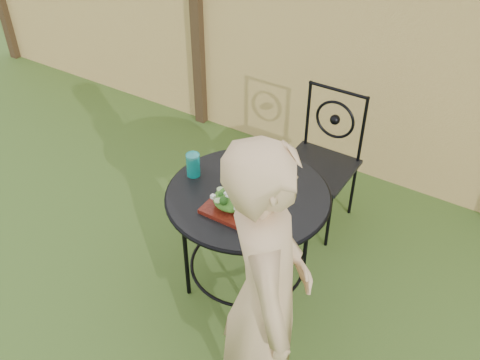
{
  "coord_description": "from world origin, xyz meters",
  "views": [
    {
      "loc": [
        1.3,
        -1.28,
        2.57
      ],
      "look_at": [
        0.02,
        0.73,
        0.75
      ],
      "focal_mm": 40.0,
      "sensor_mm": 36.0,
      "label": 1
    }
  ],
  "objects_px": {
    "patio_table": "(248,212)",
    "diner": "(266,297)",
    "patio_chair": "(322,157)",
    "salad_plate": "(233,206)"
  },
  "relations": [
    {
      "from": "patio_table",
      "to": "diner",
      "type": "relative_size",
      "value": 0.58
    },
    {
      "from": "patio_table",
      "to": "patio_chair",
      "type": "xyz_separation_m",
      "value": [
        0.07,
        0.83,
        -0.08
      ]
    },
    {
      "from": "diner",
      "to": "patio_table",
      "type": "bearing_deg",
      "value": 4.84
    },
    {
      "from": "patio_chair",
      "to": "diner",
      "type": "bearing_deg",
      "value": -74.46
    },
    {
      "from": "patio_chair",
      "to": "salad_plate",
      "type": "height_order",
      "value": "patio_chair"
    },
    {
      "from": "diner",
      "to": "salad_plate",
      "type": "bearing_deg",
      "value": 12.54
    },
    {
      "from": "patio_table",
      "to": "salad_plate",
      "type": "distance_m",
      "value": 0.21
    },
    {
      "from": "patio_chair",
      "to": "salad_plate",
      "type": "distance_m",
      "value": 1.01
    },
    {
      "from": "salad_plate",
      "to": "diner",
      "type": "bearing_deg",
      "value": -45.01
    },
    {
      "from": "patio_chair",
      "to": "salad_plate",
      "type": "xyz_separation_m",
      "value": [
        -0.08,
        -0.98,
        0.23
      ]
    }
  ]
}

